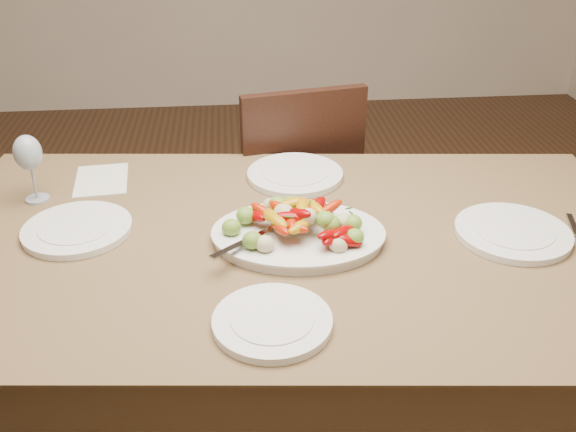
{
  "coord_description": "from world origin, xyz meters",
  "views": [
    {
      "loc": [
        -0.09,
        -1.54,
        1.6
      ],
      "look_at": [
        0.04,
        -0.16,
        0.82
      ],
      "focal_mm": 40.0,
      "sensor_mm": 36.0,
      "label": 1
    }
  ],
  "objects_px": {
    "serving_platter": "(298,237)",
    "chair_far": "(287,197)",
    "plate_left": "(77,229)",
    "plate_right": "(513,233)",
    "plate_far": "(295,175)",
    "dining_table": "(288,352)",
    "plate_near": "(272,322)",
    "wine_glass": "(31,167)"
  },
  "relations": [
    {
      "from": "chair_far",
      "to": "wine_glass",
      "type": "relative_size",
      "value": 4.64
    },
    {
      "from": "plate_left",
      "to": "plate_right",
      "type": "xyz_separation_m",
      "value": [
        1.1,
        -0.12,
        0.0
      ]
    },
    {
      "from": "serving_platter",
      "to": "plate_right",
      "type": "height_order",
      "value": "serving_platter"
    },
    {
      "from": "plate_far",
      "to": "wine_glass",
      "type": "xyz_separation_m",
      "value": [
        -0.73,
        -0.07,
        0.09
      ]
    },
    {
      "from": "dining_table",
      "to": "plate_far",
      "type": "height_order",
      "value": "plate_far"
    },
    {
      "from": "plate_near",
      "to": "wine_glass",
      "type": "bearing_deg",
      "value": 135.17
    },
    {
      "from": "serving_platter",
      "to": "plate_near",
      "type": "bearing_deg",
      "value": -105.24
    },
    {
      "from": "serving_platter",
      "to": "chair_far",
      "type": "bearing_deg",
      "value": 86.69
    },
    {
      "from": "plate_left",
      "to": "wine_glass",
      "type": "bearing_deg",
      "value": 127.09
    },
    {
      "from": "serving_platter",
      "to": "plate_far",
      "type": "bearing_deg",
      "value": 85.38
    },
    {
      "from": "chair_far",
      "to": "serving_platter",
      "type": "distance_m",
      "value": 0.83
    },
    {
      "from": "serving_platter",
      "to": "plate_far",
      "type": "height_order",
      "value": "serving_platter"
    },
    {
      "from": "dining_table",
      "to": "serving_platter",
      "type": "relative_size",
      "value": 4.38
    },
    {
      "from": "plate_left",
      "to": "plate_right",
      "type": "relative_size",
      "value": 0.95
    },
    {
      "from": "dining_table",
      "to": "chair_far",
      "type": "bearing_deg",
      "value": 84.82
    },
    {
      "from": "plate_far",
      "to": "wine_glass",
      "type": "bearing_deg",
      "value": -174.22
    },
    {
      "from": "chair_far",
      "to": "plate_far",
      "type": "distance_m",
      "value": 0.51
    },
    {
      "from": "serving_platter",
      "to": "plate_left",
      "type": "bearing_deg",
      "value": 170.4
    },
    {
      "from": "plate_left",
      "to": "plate_far",
      "type": "relative_size",
      "value": 0.96
    },
    {
      "from": "serving_platter",
      "to": "plate_near",
      "type": "height_order",
      "value": "serving_platter"
    },
    {
      "from": "serving_platter",
      "to": "plate_near",
      "type": "relative_size",
      "value": 1.69
    },
    {
      "from": "plate_left",
      "to": "plate_near",
      "type": "xyz_separation_m",
      "value": [
        0.47,
        -0.42,
        0.0
      ]
    },
    {
      "from": "plate_near",
      "to": "wine_glass",
      "type": "height_order",
      "value": "wine_glass"
    },
    {
      "from": "serving_platter",
      "to": "plate_right",
      "type": "distance_m",
      "value": 0.54
    },
    {
      "from": "plate_near",
      "to": "plate_left",
      "type": "bearing_deg",
      "value": 138.27
    },
    {
      "from": "plate_left",
      "to": "plate_far",
      "type": "bearing_deg",
      "value": 24.51
    },
    {
      "from": "chair_far",
      "to": "plate_near",
      "type": "relative_size",
      "value": 3.83
    },
    {
      "from": "wine_glass",
      "to": "chair_far",
      "type": "bearing_deg",
      "value": 33.17
    },
    {
      "from": "serving_platter",
      "to": "plate_left",
      "type": "xyz_separation_m",
      "value": [
        -0.56,
        0.09,
        -0.0
      ]
    },
    {
      "from": "plate_left",
      "to": "wine_glass",
      "type": "distance_m",
      "value": 0.26
    },
    {
      "from": "plate_far",
      "to": "dining_table",
      "type": "bearing_deg",
      "value": -98.81
    },
    {
      "from": "serving_platter",
      "to": "plate_right",
      "type": "relative_size",
      "value": 1.45
    },
    {
      "from": "dining_table",
      "to": "chair_far",
      "type": "relative_size",
      "value": 1.94
    },
    {
      "from": "serving_platter",
      "to": "wine_glass",
      "type": "distance_m",
      "value": 0.77
    },
    {
      "from": "plate_right",
      "to": "plate_far",
      "type": "relative_size",
      "value": 1.01
    },
    {
      "from": "dining_table",
      "to": "plate_far",
      "type": "xyz_separation_m",
      "value": [
        0.05,
        0.34,
        0.39
      ]
    },
    {
      "from": "serving_platter",
      "to": "wine_glass",
      "type": "bearing_deg",
      "value": 157.77
    },
    {
      "from": "dining_table",
      "to": "serving_platter",
      "type": "xyz_separation_m",
      "value": [
        0.02,
        -0.02,
        0.39
      ]
    },
    {
      "from": "wine_glass",
      "to": "dining_table",
      "type": "bearing_deg",
      "value": -21.51
    },
    {
      "from": "plate_near",
      "to": "wine_glass",
      "type": "distance_m",
      "value": 0.87
    },
    {
      "from": "dining_table",
      "to": "plate_near",
      "type": "relative_size",
      "value": 7.42
    },
    {
      "from": "plate_near",
      "to": "plate_right",
      "type": "bearing_deg",
      "value": 25.28
    }
  ]
}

